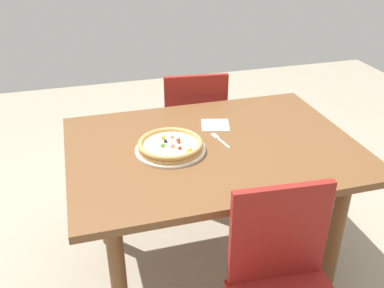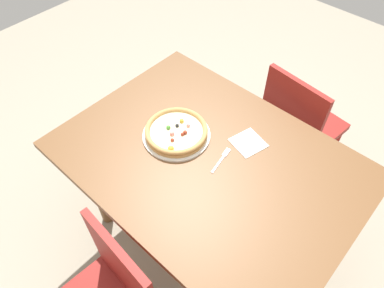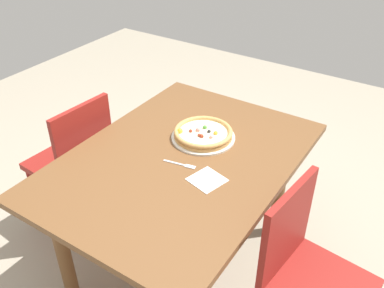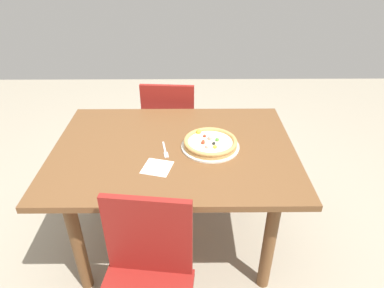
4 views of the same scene
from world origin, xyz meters
name	(u,v)px [view 1 (image 1 of 4)]	position (x,y,z in m)	size (l,w,h in m)	color
ground_plane	(210,263)	(0.00, 0.00, 0.00)	(6.00, 6.00, 0.00)	#9E937F
dining_table	(212,164)	(0.00, 0.00, 0.64)	(1.36, 0.99, 0.75)	brown
chair_far	(193,128)	(0.10, 0.71, 0.49)	(0.44, 0.44, 0.88)	maroon
plate	(171,150)	(-0.21, 0.00, 0.76)	(0.33, 0.33, 0.01)	silver
pizza	(171,145)	(-0.21, 0.00, 0.78)	(0.30, 0.30, 0.05)	tan
fork	(219,139)	(0.05, 0.04, 0.75)	(0.05, 0.17, 0.00)	silver
napkin	(215,125)	(0.08, 0.20, 0.75)	(0.14, 0.14, 0.00)	white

